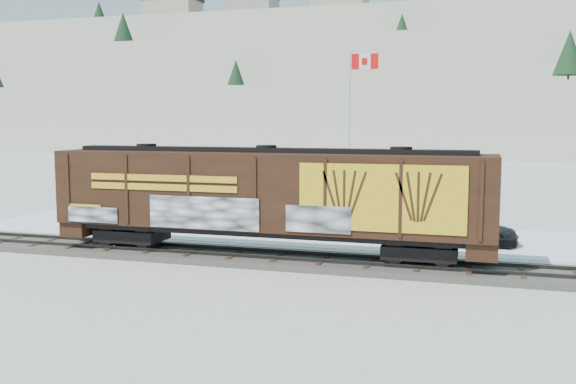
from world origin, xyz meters
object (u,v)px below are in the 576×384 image
(car_white, at_px, (366,222))
(hopper_railcar, at_px, (266,194))
(car_silver, at_px, (142,214))
(flagpole, at_px, (351,155))
(car_dark, at_px, (463,228))

(car_white, bearing_deg, hopper_railcar, 151.99)
(car_silver, bearing_deg, flagpole, -52.43)
(car_white, height_order, car_dark, car_white)
(car_silver, height_order, car_white, car_silver)
(car_silver, bearing_deg, car_white, -89.96)
(hopper_railcar, xyz_separation_m, flagpole, (0.72, 15.44, 0.90))
(car_dark, bearing_deg, car_silver, 97.98)
(flagpole, bearing_deg, hopper_railcar, -92.66)
(car_white, bearing_deg, car_silver, 90.15)
(flagpole, relative_size, car_white, 2.19)
(flagpole, xyz_separation_m, car_dark, (7.49, -8.73, -3.09))
(car_dark, bearing_deg, hopper_railcar, 135.62)
(car_silver, distance_m, car_dark, 17.86)
(flagpole, bearing_deg, car_silver, -138.30)
(car_silver, height_order, car_dark, car_silver)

